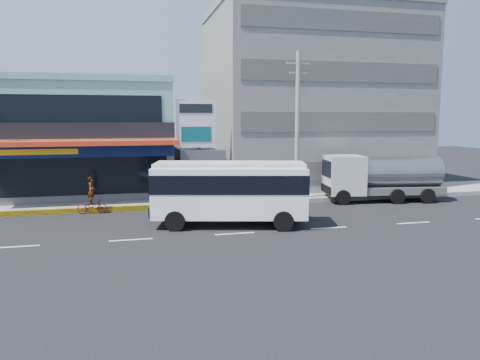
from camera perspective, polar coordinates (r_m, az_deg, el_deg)
name	(u,v)px	position (r m, az deg, el deg)	size (l,w,h in m)	color
ground	(235,234)	(23.24, -0.65, -6.56)	(120.00, 120.00, 0.00)	black
sidewalk	(273,196)	(33.49, 3.99, -1.94)	(70.00, 5.00, 0.30)	gray
shop_building	(85,141)	(36.05, -18.42, 4.52)	(12.40, 11.70, 8.00)	#47464B
concrete_building	(310,102)	(39.94, 8.57, 9.40)	(16.00, 12.00, 14.00)	gray
gap_structure	(198,172)	(34.56, -5.18, 1.02)	(3.00, 6.00, 3.50)	#47464B
satellite_dish	(199,148)	(33.41, -4.96, 3.94)	(1.50, 1.50, 0.15)	slate
billboard	(196,129)	(31.50, -5.39, 6.18)	(2.60, 0.18, 6.90)	gray
utility_pole_near	(297,126)	(31.39, 7.00, 6.56)	(1.60, 0.30, 10.00)	#999993
minibus	(230,188)	(24.60, -1.26, -1.00)	(8.43, 4.44, 3.37)	white
sedan	(272,205)	(27.11, 3.89, -3.08)	(1.58, 3.93, 1.34)	tan
tanker_truck	(379,177)	(33.31, 16.57, 0.39)	(8.25, 3.56, 3.15)	silver
motorcycle_rider	(92,201)	(29.24, -17.61, -2.51)	(1.77, 0.72, 2.22)	maroon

